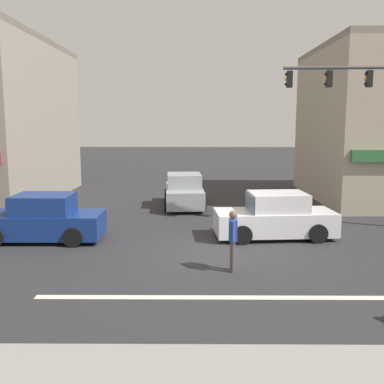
{
  "coord_description": "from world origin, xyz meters",
  "views": [
    {
      "loc": [
        -0.81,
        -13.31,
        3.98
      ],
      "look_at": [
        -0.92,
        2.0,
        1.6
      ],
      "focal_mm": 42.0,
      "sensor_mm": 36.0,
      "label": 1
    }
  ],
  "objects_px": {
    "sedan_crossing_rightbound": "(275,217)",
    "pedestrian_mid_crossing": "(233,237)",
    "sedan_waiting_far": "(184,192)",
    "sedan_approaching_near": "(42,220)",
    "traffic_light_mast": "(377,114)",
    "street_tree": "(382,123)"
  },
  "relations": [
    {
      "from": "traffic_light_mast",
      "to": "sedan_waiting_far",
      "type": "bearing_deg",
      "value": 149.49
    },
    {
      "from": "traffic_light_mast",
      "to": "sedan_crossing_rightbound",
      "type": "xyz_separation_m",
      "value": [
        -3.94,
        -1.53,
        -3.59
      ]
    },
    {
      "from": "sedan_crossing_rightbound",
      "to": "sedan_waiting_far",
      "type": "height_order",
      "value": "same"
    },
    {
      "from": "sedan_approaching_near",
      "to": "sedan_waiting_far",
      "type": "bearing_deg",
      "value": 53.22
    },
    {
      "from": "street_tree",
      "to": "sedan_crossing_rightbound",
      "type": "height_order",
      "value": "street_tree"
    },
    {
      "from": "street_tree",
      "to": "pedestrian_mid_crossing",
      "type": "height_order",
      "value": "street_tree"
    },
    {
      "from": "sedan_crossing_rightbound",
      "to": "pedestrian_mid_crossing",
      "type": "height_order",
      "value": "pedestrian_mid_crossing"
    },
    {
      "from": "sedan_crossing_rightbound",
      "to": "pedestrian_mid_crossing",
      "type": "distance_m",
      "value": 4.05
    },
    {
      "from": "street_tree",
      "to": "sedan_waiting_far",
      "type": "xyz_separation_m",
      "value": [
        -9.11,
        0.21,
        -3.24
      ]
    },
    {
      "from": "street_tree",
      "to": "pedestrian_mid_crossing",
      "type": "relative_size",
      "value": 3.25
    },
    {
      "from": "sedan_crossing_rightbound",
      "to": "pedestrian_mid_crossing",
      "type": "xyz_separation_m",
      "value": [
        -1.77,
        -3.64,
        0.24
      ]
    },
    {
      "from": "sedan_waiting_far",
      "to": "pedestrian_mid_crossing",
      "type": "height_order",
      "value": "pedestrian_mid_crossing"
    },
    {
      "from": "sedan_waiting_far",
      "to": "pedestrian_mid_crossing",
      "type": "bearing_deg",
      "value": -80.74
    },
    {
      "from": "sedan_waiting_far",
      "to": "sedan_approaching_near",
      "type": "bearing_deg",
      "value": -126.78
    },
    {
      "from": "street_tree",
      "to": "sedan_waiting_far",
      "type": "distance_m",
      "value": 9.67
    },
    {
      "from": "traffic_light_mast",
      "to": "sedan_approaching_near",
      "type": "distance_m",
      "value": 12.61
    },
    {
      "from": "street_tree",
      "to": "sedan_waiting_far",
      "type": "bearing_deg",
      "value": 178.67
    },
    {
      "from": "sedan_waiting_far",
      "to": "sedan_approaching_near",
      "type": "height_order",
      "value": "same"
    },
    {
      "from": "sedan_crossing_rightbound",
      "to": "sedan_waiting_far",
      "type": "relative_size",
      "value": 1.01
    },
    {
      "from": "street_tree",
      "to": "sedan_approaching_near",
      "type": "height_order",
      "value": "street_tree"
    },
    {
      "from": "street_tree",
      "to": "traffic_light_mast",
      "type": "height_order",
      "value": "traffic_light_mast"
    },
    {
      "from": "street_tree",
      "to": "sedan_approaching_near",
      "type": "distance_m",
      "value": 15.38
    }
  ]
}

